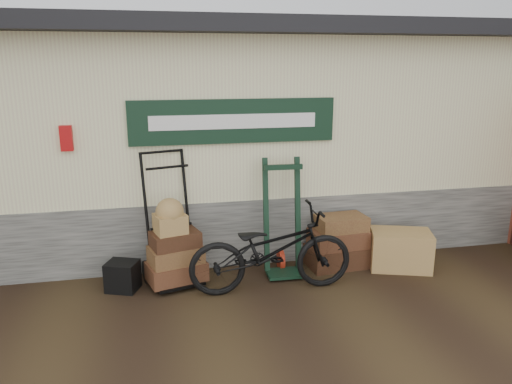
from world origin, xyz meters
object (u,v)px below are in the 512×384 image
green_barrow (283,218)px  bicycle (271,246)px  suitcase_stack (338,241)px  black_trunk (123,276)px  wicker_hamper (400,250)px  porter_trolley (170,217)px

green_barrow → bicycle: size_ratio=0.76×
suitcase_stack → black_trunk: size_ratio=2.26×
black_trunk → bicycle: (1.74, -0.38, 0.39)m
suitcase_stack → wicker_hamper: 0.83m
green_barrow → black_trunk: 2.09m
black_trunk → bicycle: bearing=-12.4°
green_barrow → suitcase_stack: 0.88m
wicker_hamper → bicycle: bicycle is taller
porter_trolley → green_barrow: porter_trolley is taller
green_barrow → bicycle: (-0.27, -0.48, -0.18)m
bicycle → wicker_hamper: bearing=-79.9°
green_barrow → black_trunk: green_barrow is taller
porter_trolley → black_trunk: size_ratio=4.67×
suitcase_stack → black_trunk: (-2.80, -0.16, -0.18)m
suitcase_stack → wicker_hamper: suitcase_stack is taller
wicker_hamper → black_trunk: (-3.58, 0.08, -0.07)m
black_trunk → wicker_hamper: bearing=-1.3°
green_barrow → bicycle: bearing=-117.2°
black_trunk → green_barrow: bearing=2.8°
porter_trolley → bicycle: (1.15, -0.55, -0.26)m
green_barrow → porter_trolley: bearing=179.3°
wicker_hamper → green_barrow: bearing=173.5°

